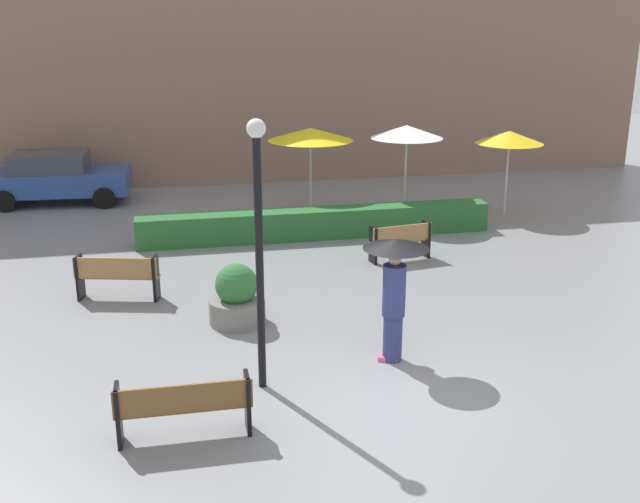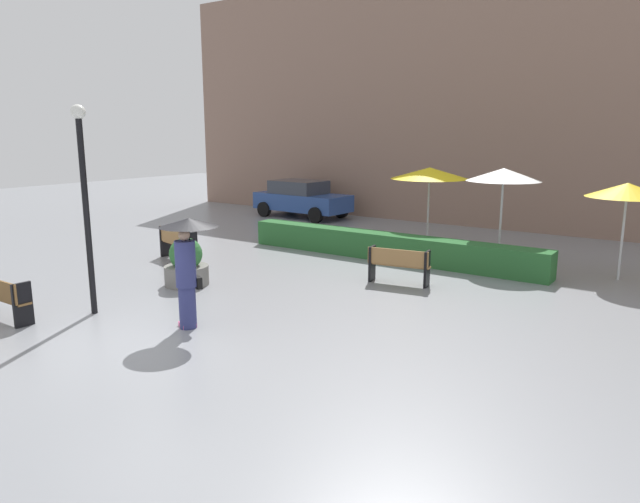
% 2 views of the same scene
% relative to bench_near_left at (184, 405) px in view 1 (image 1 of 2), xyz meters
% --- Properties ---
extents(ground_plane, '(60.00, 60.00, 0.00)m').
position_rel_bench_near_left_xyz_m(ground_plane, '(3.22, 0.75, -0.50)').
color(ground_plane, gray).
extents(bench_near_left, '(1.84, 0.38, 0.85)m').
position_rel_bench_near_left_xyz_m(bench_near_left, '(0.00, 0.00, 0.00)').
color(bench_near_left, brown).
rests_on(bench_near_left, ground).
extents(bench_far_left, '(1.70, 0.74, 0.92)m').
position_rel_bench_near_left_xyz_m(bench_far_left, '(-1.14, 5.58, 0.04)').
color(bench_far_left, '#9E7242').
rests_on(bench_far_left, ground).
extents(bench_back_row, '(1.54, 0.59, 0.87)m').
position_rel_bench_near_left_xyz_m(bench_back_row, '(5.24, 6.88, 0.01)').
color(bench_back_row, '#9E7242').
rests_on(bench_back_row, ground).
extents(pedestrian_with_umbrella, '(1.08, 1.08, 2.08)m').
position_rel_bench_near_left_xyz_m(pedestrian_with_umbrella, '(3.49, 1.81, 0.90)').
color(pedestrian_with_umbrella, navy).
rests_on(pedestrian_with_umbrella, ground).
extents(planter_pot, '(1.05, 1.05, 1.16)m').
position_rel_bench_near_left_xyz_m(planter_pot, '(1.10, 3.89, -0.01)').
color(planter_pot, slate).
rests_on(planter_pot, ground).
extents(lamp_post, '(0.28, 0.28, 4.14)m').
position_rel_bench_near_left_xyz_m(lamp_post, '(1.23, 1.28, 2.01)').
color(lamp_post, black).
rests_on(lamp_post, ground).
extents(patio_umbrella_yellow, '(2.40, 2.40, 2.54)m').
position_rel_bench_near_left_xyz_m(patio_umbrella_yellow, '(3.97, 11.31, 1.86)').
color(patio_umbrella_yellow, silver).
rests_on(patio_umbrella_yellow, ground).
extents(patio_umbrella_white, '(2.01, 2.01, 2.65)m').
position_rel_bench_near_left_xyz_m(patio_umbrella_white, '(6.51, 10.49, 1.97)').
color(patio_umbrella_white, silver).
rests_on(patio_umbrella_white, ground).
extents(patio_umbrella_yellow_far, '(1.92, 1.92, 2.41)m').
position_rel_bench_near_left_xyz_m(patio_umbrella_yellow_far, '(9.55, 10.45, 1.73)').
color(patio_umbrella_yellow_far, silver).
rests_on(patio_umbrella_yellow_far, ground).
extents(hedge_strip, '(9.19, 0.70, 0.75)m').
position_rel_bench_near_left_xyz_m(hedge_strip, '(3.71, 9.15, -0.13)').
color(hedge_strip, '#28602D').
rests_on(hedge_strip, ground).
extents(building_facade, '(28.00, 1.20, 9.77)m').
position_rel_bench_near_left_xyz_m(building_facade, '(3.22, 16.75, 4.38)').
color(building_facade, '#846656').
rests_on(building_facade, ground).
extents(parked_car, '(4.29, 2.17, 1.57)m').
position_rel_bench_near_left_xyz_m(parked_car, '(-3.34, 14.46, 0.31)').
color(parked_car, '#28478C').
rests_on(parked_car, ground).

